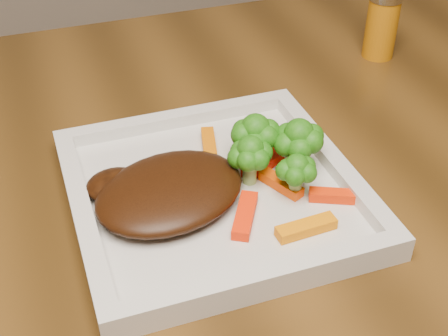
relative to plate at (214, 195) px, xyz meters
name	(u,v)px	position (x,y,z in m)	size (l,w,h in m)	color
plate	(214,195)	(0.00, 0.00, 0.00)	(0.27, 0.27, 0.01)	silver
steak	(170,191)	(-0.04, 0.00, 0.02)	(0.15, 0.11, 0.03)	#341807
broccoli_0	(255,136)	(0.05, 0.03, 0.04)	(0.06, 0.06, 0.07)	#1D7713
broccoli_1	(298,144)	(0.09, 0.00, 0.04)	(0.06, 0.06, 0.06)	#346C12
broccoli_2	(296,171)	(0.07, -0.03, 0.04)	(0.04, 0.04, 0.06)	#226611
broccoli_3	(250,156)	(0.04, 0.00, 0.04)	(0.05, 0.05, 0.06)	#327814
carrot_0	(306,228)	(0.06, -0.08, 0.01)	(0.06, 0.02, 0.01)	orange
carrot_1	(334,196)	(0.10, -0.05, 0.01)	(0.05, 0.01, 0.01)	#EF2D03
carrot_2	(245,215)	(0.01, -0.05, 0.01)	(0.06, 0.02, 0.01)	#FF2804
carrot_3	(295,141)	(0.11, 0.04, 0.01)	(0.05, 0.01, 0.01)	red
carrot_4	(209,144)	(0.02, 0.07, 0.01)	(0.05, 0.01, 0.01)	#D96803
carrot_5	(281,184)	(0.06, -0.02, 0.01)	(0.05, 0.01, 0.01)	#FF4E04
carrot_6	(263,164)	(0.06, 0.02, 0.01)	(0.05, 0.01, 0.01)	#F41903
spice_shaker	(382,24)	(0.31, 0.22, 0.04)	(0.04, 0.04, 0.09)	#B86B0A
carrot_7	(291,142)	(0.10, 0.04, 0.01)	(0.06, 0.02, 0.01)	#FF6C04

